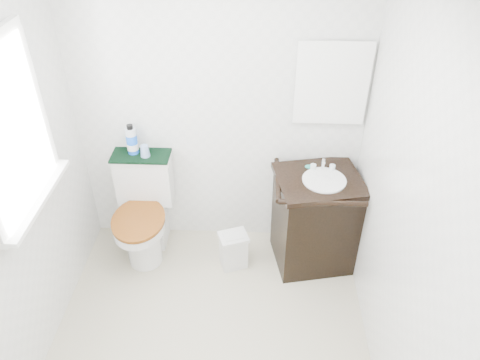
# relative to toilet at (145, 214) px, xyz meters

# --- Properties ---
(floor) EXTENTS (2.40, 2.40, 0.00)m
(floor) POSITION_rel_toilet_xyz_m (0.60, -0.96, -0.37)
(floor) COLOR #AEA98C
(floor) RESTS_ON ground
(wall_back) EXTENTS (2.40, 0.00, 2.40)m
(wall_back) POSITION_rel_toilet_xyz_m (0.60, 0.24, 0.83)
(wall_back) COLOR silver
(wall_back) RESTS_ON ground
(wall_left) EXTENTS (0.00, 2.40, 2.40)m
(wall_left) POSITION_rel_toilet_xyz_m (-0.50, -0.96, 0.83)
(wall_left) COLOR silver
(wall_left) RESTS_ON ground
(wall_right) EXTENTS (0.00, 2.40, 2.40)m
(wall_right) POSITION_rel_toilet_xyz_m (1.70, -0.96, 0.83)
(wall_right) COLOR silver
(wall_right) RESTS_ON ground
(window) EXTENTS (0.02, 0.70, 0.90)m
(window) POSITION_rel_toilet_xyz_m (-0.47, -0.71, 1.18)
(window) COLOR white
(window) RESTS_ON wall_left
(mirror) EXTENTS (0.50, 0.02, 0.60)m
(mirror) POSITION_rel_toilet_xyz_m (1.42, 0.21, 1.08)
(mirror) COLOR silver
(mirror) RESTS_ON wall_back
(toilet) EXTENTS (0.46, 0.65, 0.85)m
(toilet) POSITION_rel_toilet_xyz_m (0.00, 0.00, 0.00)
(toilet) COLOR silver
(toilet) RESTS_ON floor
(vanity) EXTENTS (0.71, 0.64, 0.92)m
(vanity) POSITION_rel_toilet_xyz_m (1.37, -0.06, 0.06)
(vanity) COLOR black
(vanity) RESTS_ON floor
(trash_bin) EXTENTS (0.27, 0.24, 0.32)m
(trash_bin) POSITION_rel_toilet_xyz_m (0.73, -0.16, -0.21)
(trash_bin) COLOR silver
(trash_bin) RESTS_ON floor
(towel) EXTENTS (0.45, 0.22, 0.02)m
(towel) POSITION_rel_toilet_xyz_m (-0.00, 0.13, 0.49)
(towel) COLOR black
(towel) RESTS_ON toilet
(mouthwash_bottle) EXTENTS (0.08, 0.08, 0.24)m
(mouthwash_bottle) POSITION_rel_toilet_xyz_m (-0.06, 0.15, 0.61)
(mouthwash_bottle) COLOR blue
(mouthwash_bottle) RESTS_ON towel
(cup) EXTENTS (0.07, 0.07, 0.09)m
(cup) POSITION_rel_toilet_xyz_m (0.04, 0.11, 0.54)
(cup) COLOR #81A0D3
(cup) RESTS_ON towel
(soap_bar) EXTENTS (0.07, 0.05, 0.02)m
(soap_bar) POSITION_rel_toilet_xyz_m (1.30, 0.08, 0.46)
(soap_bar) COLOR #1B8379
(soap_bar) RESTS_ON vanity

